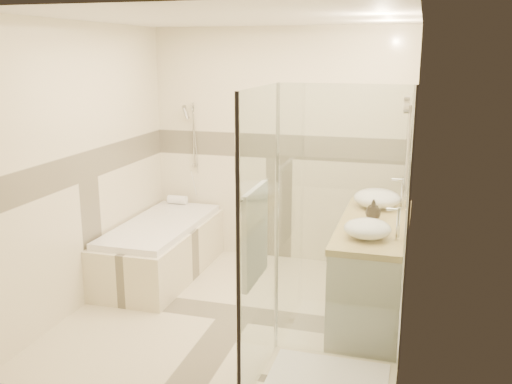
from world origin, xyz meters
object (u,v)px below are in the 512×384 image
(amenity_bottle_b, at_px, (373,210))
(shower_enclosure, at_px, (311,322))
(amenity_bottle_a, at_px, (373,210))
(vanity, at_px, (372,269))
(vessel_sink_near, at_px, (377,198))
(vessel_sink_far, at_px, (368,229))
(bathtub, at_px, (161,246))

(amenity_bottle_b, bearing_deg, shower_enclosure, -101.51)
(amenity_bottle_a, bearing_deg, vanity, -66.78)
(vessel_sink_near, relative_size, vessel_sink_far, 1.17)
(bathtub, relative_size, vessel_sink_near, 4.00)
(vanity, bearing_deg, vessel_sink_near, 92.41)
(vanity, bearing_deg, shower_enclosure, -102.97)
(vessel_sink_far, bearing_deg, amenity_bottle_a, 90.00)
(shower_enclosure, relative_size, amenity_bottle_a, 11.33)
(vanity, bearing_deg, bathtub, 170.75)
(amenity_bottle_a, height_order, amenity_bottle_b, amenity_bottle_a)
(bathtub, bearing_deg, vanity, -9.25)
(vessel_sink_near, height_order, vessel_sink_far, vessel_sink_near)
(vanity, height_order, shower_enclosure, shower_enclosure)
(vessel_sink_far, relative_size, amenity_bottle_a, 2.02)
(shower_enclosure, height_order, amenity_bottle_a, shower_enclosure)
(bathtub, height_order, vessel_sink_near, vessel_sink_near)
(vessel_sink_near, bearing_deg, shower_enclosure, -98.88)
(vanity, distance_m, amenity_bottle_b, 0.51)
(vessel_sink_near, distance_m, amenity_bottle_a, 0.43)
(vessel_sink_near, height_order, amenity_bottle_a, amenity_bottle_a)
(vanity, relative_size, amenity_bottle_b, 9.70)
(bathtub, relative_size, shower_enclosure, 0.83)
(bathtub, height_order, amenity_bottle_b, amenity_bottle_b)
(shower_enclosure, bearing_deg, amenity_bottle_b, 78.49)
(vessel_sink_near, relative_size, amenity_bottle_a, 2.36)
(vanity, bearing_deg, amenity_bottle_b, 106.28)
(vessel_sink_far, bearing_deg, vessel_sink_near, 90.00)
(amenity_bottle_a, bearing_deg, shower_enclosure, -101.70)
(vanity, xyz_separation_m, shower_enclosure, (-0.29, -1.27, 0.08))
(vessel_sink_far, height_order, amenity_bottle_b, amenity_bottle_b)
(vanity, height_order, amenity_bottle_b, amenity_bottle_b)
(amenity_bottle_a, bearing_deg, vessel_sink_near, 90.00)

